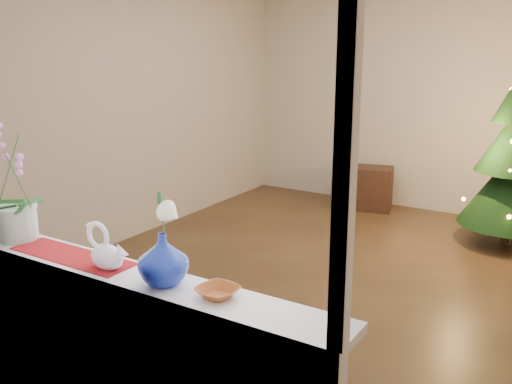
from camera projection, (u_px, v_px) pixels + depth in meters
ground at (337, 281)px, 4.77m from camera, size 5.00×5.00×0.00m
wall_back at (433, 95)px, 6.47m from camera, size 4.50×0.10×2.70m
wall_front at (101, 187)px, 2.38m from camera, size 4.50×0.10×2.70m
wall_left at (131, 104)px, 5.58m from camera, size 0.10×5.00×2.70m
window_apron at (121, 375)px, 2.64m from camera, size 2.20×0.08×0.88m
windowsill at (129, 277)px, 2.60m from camera, size 2.20×0.26×0.04m
window_frame at (100, 102)px, 2.31m from camera, size 2.22×0.06×1.60m
runner at (72, 256)px, 2.79m from camera, size 0.70×0.20×0.01m
orchid_pot at (14, 183)px, 2.94m from camera, size 0.28×0.28×0.62m
swan at (106, 247)px, 2.61m from camera, size 0.26×0.14×0.21m
blue_vase at (163, 255)px, 2.44m from camera, size 0.26×0.26×0.26m
lily at (161, 204)px, 2.38m from camera, size 0.15×0.08×0.20m
paperweight at (157, 274)px, 2.48m from camera, size 0.08×0.08×0.08m
amber_dish at (218, 293)px, 2.34m from camera, size 0.16×0.16×0.04m
side_table at (362, 188)px, 6.79m from camera, size 0.74×0.49×0.51m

